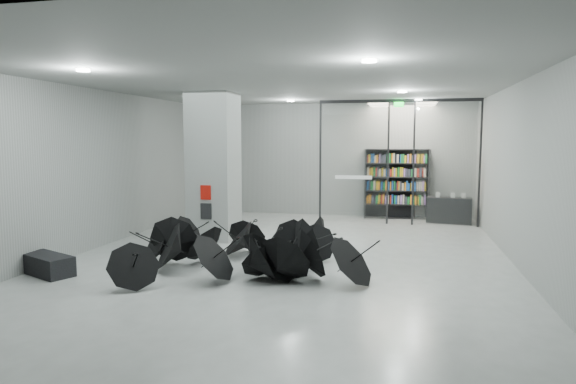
% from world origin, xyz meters
% --- Properties ---
extents(room, '(14.00, 14.02, 4.01)m').
position_xyz_m(room, '(0.00, 0.00, 2.84)').
color(room, gray).
rests_on(room, ground).
extents(column, '(1.20, 1.20, 4.00)m').
position_xyz_m(column, '(-2.50, 2.00, 2.00)').
color(column, slate).
rests_on(column, ground).
extents(fire_cabinet, '(0.28, 0.04, 0.38)m').
position_xyz_m(fire_cabinet, '(-2.50, 1.38, 1.35)').
color(fire_cabinet, '#A50A07').
rests_on(fire_cabinet, column).
extents(info_panel, '(0.30, 0.03, 0.42)m').
position_xyz_m(info_panel, '(-2.50, 1.38, 0.85)').
color(info_panel, black).
rests_on(info_panel, column).
extents(exit_sign, '(0.30, 0.06, 0.15)m').
position_xyz_m(exit_sign, '(2.40, 5.30, 3.82)').
color(exit_sign, '#0CE533').
rests_on(exit_sign, room).
extents(glass_partition, '(5.06, 0.08, 4.00)m').
position_xyz_m(glass_partition, '(2.39, 5.50, 2.18)').
color(glass_partition, silver).
rests_on(glass_partition, ground).
extents(bench, '(1.38, 1.01, 0.41)m').
position_xyz_m(bench, '(-4.50, -2.29, 0.20)').
color(bench, black).
rests_on(bench, ground).
extents(bookshelf, '(2.22, 0.67, 2.40)m').
position_xyz_m(bookshelf, '(2.37, 6.75, 1.20)').
color(bookshelf, black).
rests_on(bookshelf, ground).
extents(shop_counter, '(1.48, 0.75, 0.85)m').
position_xyz_m(shop_counter, '(4.09, 6.09, 0.42)').
color(shop_counter, black).
rests_on(shop_counter, ground).
extents(umbrella_cluster, '(5.66, 4.41, 1.32)m').
position_xyz_m(umbrella_cluster, '(-0.60, -1.11, 0.31)').
color(umbrella_cluster, black).
rests_on(umbrella_cluster, ground).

